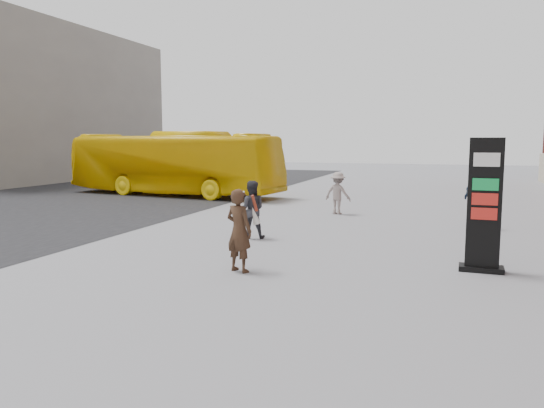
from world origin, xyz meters
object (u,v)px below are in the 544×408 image
(info_pylon, at_px, (484,205))
(pedestrian_b, at_px, (338,193))
(pedestrian_c, at_px, (476,199))
(woman, at_px, (239,229))
(bus, at_px, (173,163))
(pedestrian_a, at_px, (251,209))

(info_pylon, bearing_deg, pedestrian_b, 122.79)
(info_pylon, bearing_deg, pedestrian_c, 90.41)
(woman, height_order, pedestrian_c, pedestrian_c)
(pedestrian_b, relative_size, pedestrian_c, 0.86)
(bus, height_order, pedestrian_a, bus)
(woman, distance_m, pedestrian_a, 3.71)
(info_pylon, relative_size, pedestrian_a, 1.73)
(pedestrian_a, relative_size, pedestrian_b, 1.04)
(bus, relative_size, pedestrian_c, 6.19)
(woman, distance_m, pedestrian_c, 8.77)
(woman, height_order, pedestrian_b, woman)
(woman, xyz_separation_m, pedestrian_c, (4.80, 7.34, 0.02))
(woman, relative_size, pedestrian_b, 1.12)
(woman, height_order, bus, bus)
(pedestrian_b, height_order, pedestrian_c, pedestrian_c)
(pedestrian_b, bearing_deg, woman, 104.00)
(pedestrian_b, bearing_deg, pedestrian_a, 91.81)
(woman, xyz_separation_m, pedestrian_a, (-1.09, 3.55, -0.08))
(woman, xyz_separation_m, pedestrian_b, (0.21, 8.95, -0.11))
(pedestrian_b, distance_m, pedestrian_c, 4.87)
(pedestrian_a, bearing_deg, bus, -68.82)
(woman, relative_size, pedestrian_c, 0.96)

